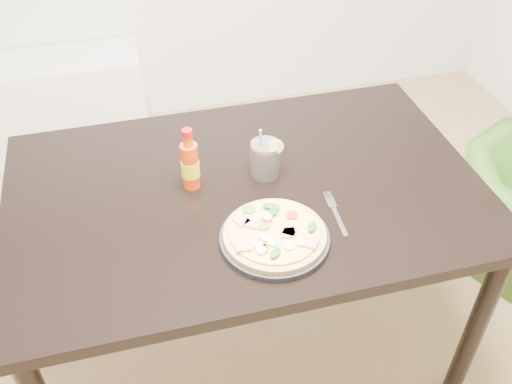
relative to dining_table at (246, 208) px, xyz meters
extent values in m
cube|color=black|center=(0.00, 0.00, 0.06)|extent=(1.40, 0.90, 0.04)
cylinder|color=black|center=(0.64, -0.39, -0.31)|extent=(0.06, 0.06, 0.71)
cylinder|color=black|center=(-0.64, 0.39, -0.31)|extent=(0.06, 0.06, 0.71)
cylinder|color=black|center=(0.64, 0.39, -0.31)|extent=(0.06, 0.06, 0.71)
cylinder|color=black|center=(0.02, -0.23, 0.09)|extent=(0.29, 0.29, 0.02)
cylinder|color=tan|center=(0.02, -0.23, 0.11)|extent=(0.27, 0.27, 0.01)
cylinder|color=#F8E16C|center=(0.02, -0.23, 0.12)|extent=(0.24, 0.24, 0.01)
cube|color=tan|center=(0.05, -0.25, 0.12)|extent=(0.04, 0.04, 0.01)
cube|color=tan|center=(0.09, -0.30, 0.12)|extent=(0.05, 0.05, 0.01)
cube|color=tan|center=(0.06, -0.25, 0.12)|extent=(0.05, 0.05, 0.01)
cube|color=tan|center=(-0.06, -0.18, 0.12)|extent=(0.05, 0.05, 0.01)
cube|color=tan|center=(-0.07, -0.27, 0.12)|extent=(0.04, 0.04, 0.01)
cube|color=tan|center=(-0.03, -0.20, 0.12)|extent=(0.05, 0.05, 0.01)
cylinder|color=red|center=(0.01, -0.19, 0.12)|extent=(0.03, 0.03, 0.01)
cylinder|color=red|center=(-0.02, -0.27, 0.12)|extent=(0.03, 0.03, 0.01)
cylinder|color=red|center=(0.08, -0.19, 0.12)|extent=(0.03, 0.03, 0.01)
cylinder|color=red|center=(0.09, -0.31, 0.12)|extent=(0.03, 0.03, 0.01)
cylinder|color=#47802A|center=(0.04, -0.15, 0.12)|extent=(0.03, 0.03, 0.01)
cylinder|color=#47802A|center=(-0.03, -0.29, 0.12)|extent=(0.03, 0.03, 0.01)
cylinder|color=#47802A|center=(0.00, -0.21, 0.12)|extent=(0.03, 0.03, 0.01)
cylinder|color=#47802A|center=(-0.03, -0.14, 0.12)|extent=(0.03, 0.03, 0.01)
ellipsoid|color=#EDEACD|center=(-0.04, -0.28, 0.12)|extent=(0.03, 0.03, 0.01)
ellipsoid|color=#EDEACD|center=(-0.01, -0.26, 0.12)|extent=(0.03, 0.03, 0.01)
ellipsoid|color=#EDEACD|center=(-0.03, -0.30, 0.12)|extent=(0.03, 0.03, 0.01)
ellipsoid|color=#EDEACD|center=(0.00, -0.28, 0.12)|extent=(0.03, 0.03, 0.01)
ellipsoid|color=#EDEACD|center=(0.04, -0.30, 0.12)|extent=(0.03, 0.03, 0.01)
ellipsoid|color=#EDEACD|center=(0.07, -0.30, 0.12)|extent=(0.03, 0.03, 0.01)
ellipsoid|color=#EDEACD|center=(0.02, -0.18, 0.12)|extent=(0.03, 0.03, 0.01)
ellipsoid|color=#216317|center=(0.00, -0.32, 0.13)|extent=(0.04, 0.04, 0.00)
ellipsoid|color=#216317|center=(0.03, -0.15, 0.13)|extent=(0.05, 0.04, 0.00)
ellipsoid|color=#216317|center=(0.12, -0.25, 0.13)|extent=(0.04, 0.05, 0.00)
ellipsoid|color=#216317|center=(0.04, -0.17, 0.13)|extent=(0.04, 0.05, 0.00)
cylinder|color=red|center=(-0.15, 0.05, 0.16)|extent=(0.05, 0.05, 0.15)
cylinder|color=yellow|center=(-0.15, 0.05, 0.15)|extent=(0.05, 0.05, 0.05)
cylinder|color=red|center=(-0.15, 0.05, 0.25)|extent=(0.03, 0.03, 0.03)
cylinder|color=red|center=(-0.15, 0.05, 0.27)|extent=(0.03, 0.03, 0.02)
cylinder|color=black|center=(0.07, 0.05, 0.13)|extent=(0.08, 0.08, 0.10)
cylinder|color=silver|center=(0.07, 0.05, 0.14)|extent=(0.09, 0.09, 0.11)
cylinder|color=#F2E059|center=(0.10, 0.03, 0.19)|extent=(0.04, 0.01, 0.04)
cylinder|color=#B2B2B7|center=(0.06, 0.06, 0.17)|extent=(0.03, 0.06, 0.17)
cube|color=silver|center=(0.21, -0.21, 0.09)|extent=(0.02, 0.12, 0.00)
cube|color=silver|center=(0.22, -0.13, 0.09)|extent=(0.03, 0.04, 0.00)
cube|color=silver|center=(0.21, -0.10, 0.09)|extent=(0.01, 0.03, 0.00)
cube|color=silver|center=(0.22, -0.10, 0.09)|extent=(0.01, 0.03, 0.00)
cube|color=silver|center=(0.22, -0.10, 0.09)|extent=(0.01, 0.03, 0.00)
cube|color=silver|center=(0.23, -0.10, 0.09)|extent=(0.01, 0.03, 0.00)
cube|color=white|center=(-0.91, 1.49, -0.42)|extent=(1.40, 0.34, 0.50)
camera|label=1|loc=(-0.30, -1.26, 1.17)|focal=40.00mm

